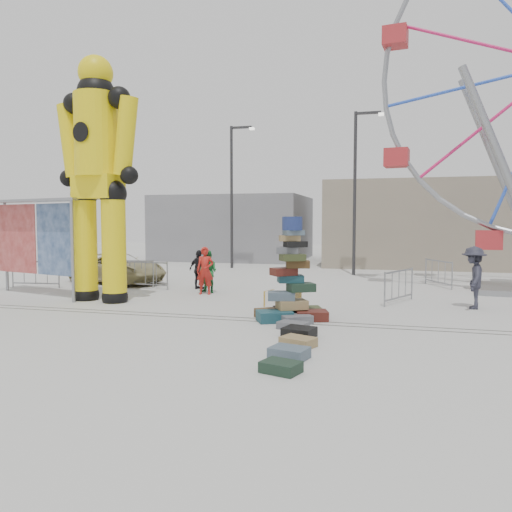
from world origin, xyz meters
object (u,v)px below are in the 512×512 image
(lamp_post_left, at_px, (233,189))
(suitcase_tower, at_px, (291,291))
(steamer_trunk, at_px, (283,299))
(barricade_dummy_a, at_px, (36,274))
(barricade_wheel_back, at_px, (438,273))
(banner_scaffold, at_px, (36,224))
(pedestrian_black, at_px, (199,270))
(crash_test_dummy, at_px, (98,169))
(pedestrian_red, at_px, (205,271))
(lamp_post_right, at_px, (357,184))
(parked_suv, at_px, (117,268))
(pedestrian_grey, at_px, (474,278))
(barricade_dummy_c, at_px, (145,275))
(barricade_wheel_front, at_px, (399,286))
(pedestrian_green, at_px, (208,272))
(barricade_dummy_b, at_px, (130,273))

(lamp_post_left, relative_size, suitcase_tower, 2.87)
(steamer_trunk, height_order, barricade_dummy_a, barricade_dummy_a)
(lamp_post_left, distance_m, barricade_wheel_back, 12.57)
(banner_scaffold, distance_m, barricade_wheel_back, 15.62)
(lamp_post_left, height_order, barricade_dummy_a, lamp_post_left)
(barricade_dummy_a, distance_m, pedestrian_black, 6.64)
(crash_test_dummy, bearing_deg, barricade_dummy_a, 162.22)
(pedestrian_red, bearing_deg, crash_test_dummy, -148.94)
(lamp_post_right, distance_m, parked_suv, 12.04)
(banner_scaffold, xyz_separation_m, pedestrian_grey, (14.63, 1.20, -1.63))
(crash_test_dummy, relative_size, barricade_dummy_c, 4.15)
(lamp_post_right, relative_size, barricade_dummy_a, 4.00)
(crash_test_dummy, relative_size, barricade_wheel_front, 4.15)
(crash_test_dummy, height_order, pedestrian_green, crash_test_dummy)
(suitcase_tower, relative_size, pedestrian_red, 1.60)
(lamp_post_left, bearing_deg, steamer_trunk, -65.75)
(crash_test_dummy, bearing_deg, lamp_post_right, 63.29)
(barricade_dummy_b, xyz_separation_m, barricade_dummy_c, (0.93, -0.46, 0.00))
(steamer_trunk, distance_m, pedestrian_red, 3.87)
(steamer_trunk, relative_size, parked_suv, 0.22)
(barricade_dummy_a, bearing_deg, lamp_post_left, 56.27)
(crash_test_dummy, xyz_separation_m, pedestrian_grey, (11.82, 1.64, -3.42))
(banner_scaffold, height_order, pedestrian_red, banner_scaffold)
(crash_test_dummy, distance_m, barricade_dummy_a, 6.25)
(barricade_wheel_front, bearing_deg, suitcase_tower, 167.48)
(crash_test_dummy, distance_m, barricade_wheel_back, 13.75)
(crash_test_dummy, height_order, parked_suv, crash_test_dummy)
(barricade_dummy_b, distance_m, parked_suv, 1.49)
(barricade_dummy_b, height_order, pedestrian_grey, pedestrian_grey)
(steamer_trunk, height_order, pedestrian_black, pedestrian_black)
(barricade_dummy_a, xyz_separation_m, pedestrian_black, (6.51, 1.31, 0.22))
(pedestrian_red, height_order, pedestrian_grey, pedestrian_grey)
(pedestrian_grey, bearing_deg, barricade_dummy_b, -91.26)
(pedestrian_black, bearing_deg, parked_suv, 0.38)
(lamp_post_left, xyz_separation_m, crash_test_dummy, (-0.73, -12.44, -0.11))
(lamp_post_left, distance_m, barricade_dummy_b, 9.80)
(lamp_post_left, distance_m, steamer_trunk, 13.83)
(lamp_post_left, relative_size, barricade_wheel_front, 4.00)
(lamp_post_left, xyz_separation_m, barricade_dummy_c, (-0.71, -9.29, -3.93))
(suitcase_tower, bearing_deg, pedestrian_red, 111.49)
(steamer_trunk, bearing_deg, banner_scaffold, -162.67)
(barricade_dummy_b, bearing_deg, lamp_post_right, 33.55)
(barricade_dummy_c, distance_m, pedestrian_grey, 11.90)
(lamp_post_right, bearing_deg, pedestrian_red, -121.23)
(lamp_post_left, distance_m, barricade_dummy_c, 10.11)
(barricade_dummy_c, bearing_deg, pedestrian_green, -1.41)
(barricade_dummy_a, height_order, barricade_dummy_c, same)
(crash_test_dummy, bearing_deg, pedestrian_green, 54.48)
(lamp_post_right, height_order, parked_suv, lamp_post_right)
(barricade_dummy_b, height_order, barricade_wheel_back, same)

